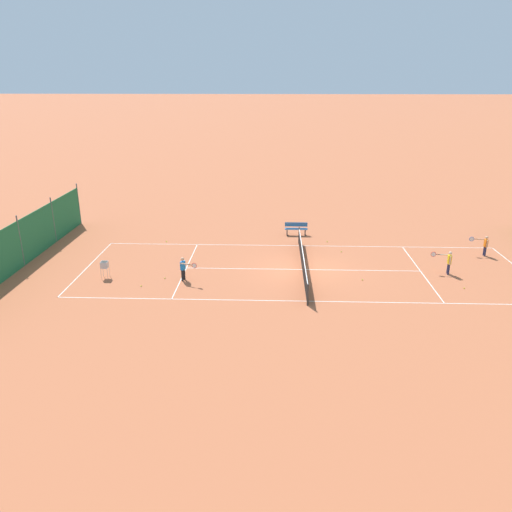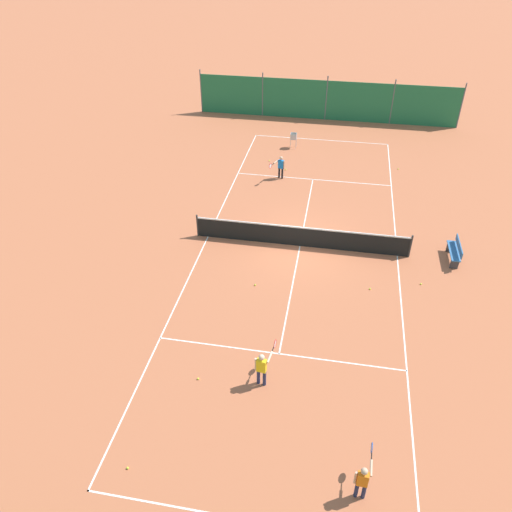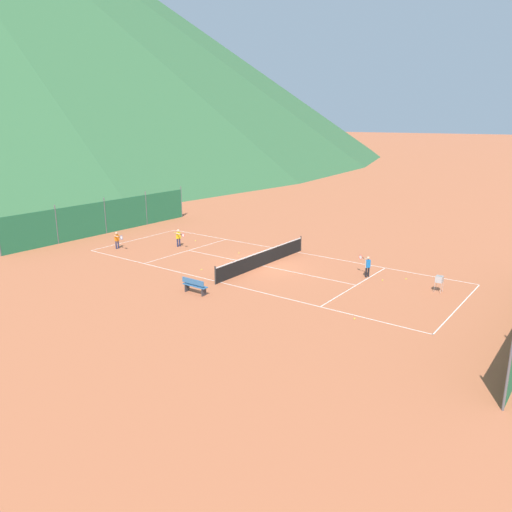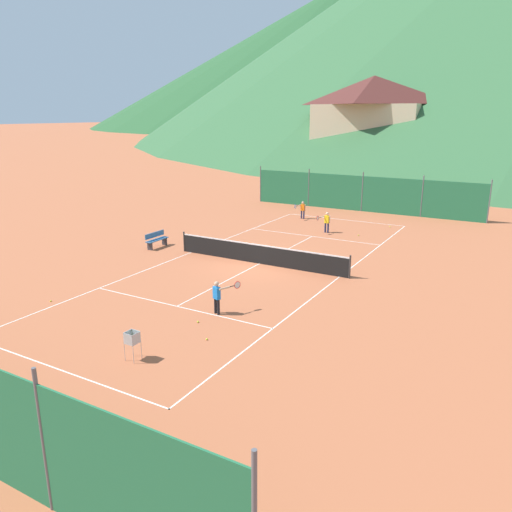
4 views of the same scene
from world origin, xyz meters
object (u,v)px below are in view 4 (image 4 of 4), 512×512
at_px(courtside_bench, 156,239).
at_px(player_near_baseline, 218,295).
at_px(tennis_ball_far_corner, 390,227).
at_px(tennis_ball_near_corner, 198,322).
at_px(tennis_ball_by_net_left, 207,339).
at_px(ball_hopper, 132,339).
at_px(tennis_ball_alley_right, 235,244).
at_px(tennis_net, 260,254).
at_px(player_far_service, 302,209).
at_px(tennis_ball_mid_court, 199,242).
at_px(alpine_chalet, 372,124).
at_px(player_near_service, 326,221).
at_px(tennis_ball_by_net_right, 359,235).
at_px(tennis_ball_service_box, 51,301).
at_px(tennis_ball_alley_left, 312,252).

bearing_deg(courtside_bench, player_near_baseline, -36.97).
height_order(tennis_ball_far_corner, courtside_bench, courtside_bench).
bearing_deg(player_near_baseline, tennis_ball_near_corner, -98.48).
bearing_deg(tennis_ball_by_net_left, ball_hopper, -117.46).
bearing_deg(tennis_ball_alley_right, courtside_bench, -142.50).
bearing_deg(tennis_ball_near_corner, courtside_bench, 138.04).
relative_size(tennis_net, tennis_ball_by_net_left, 139.09).
bearing_deg(player_far_service, tennis_ball_alley_right, -92.07).
height_order(player_far_service, tennis_ball_mid_court, player_far_service).
relative_size(tennis_ball_mid_court, alpine_chalet, 0.01).
bearing_deg(tennis_net, tennis_ball_mid_court, 159.64).
xyz_separation_m(tennis_ball_by_net_left, tennis_ball_far_corner, (0.68, 19.39, 0.00)).
bearing_deg(player_far_service, courtside_bench, -108.69).
relative_size(player_near_service, tennis_ball_by_net_right, 19.21).
xyz_separation_m(tennis_ball_service_box, courtside_bench, (-1.80, 8.33, 0.42)).
relative_size(tennis_ball_by_net_right, tennis_ball_alley_left, 1.00).
height_order(player_far_service, tennis_ball_far_corner, player_far_service).
bearing_deg(tennis_ball_service_box, tennis_ball_alley_left, 62.54).
bearing_deg(tennis_ball_by_net_right, player_near_baseline, -92.34).
xyz_separation_m(player_near_service, tennis_ball_alley_left, (1.07, -4.66, -0.71)).
bearing_deg(tennis_net, player_near_service, 87.40).
bearing_deg(courtside_bench, tennis_ball_near_corner, -41.96).
bearing_deg(tennis_ball_near_corner, player_near_service, 94.78).
relative_size(tennis_ball_by_net_right, tennis_ball_service_box, 1.00).
height_order(courtside_bench, alpine_chalet, alpine_chalet).
distance_m(tennis_ball_by_net_left, tennis_ball_service_box, 7.21).
bearing_deg(player_far_service, alpine_chalet, 98.41).
xyz_separation_m(tennis_ball_by_net_left, tennis_ball_service_box, (-7.21, -0.21, 0.00)).
bearing_deg(tennis_ball_service_box, ball_hopper, -17.84).
bearing_deg(player_near_service, ball_hopper, -86.24).
bearing_deg(player_near_baseline, tennis_ball_service_box, -160.45).
xyz_separation_m(tennis_ball_service_box, ball_hopper, (6.08, -1.96, 0.62)).
height_order(ball_hopper, alpine_chalet, alpine_chalet).
bearing_deg(tennis_ball_far_corner, tennis_ball_near_corner, -95.41).
bearing_deg(tennis_ball_service_box, player_near_service, 73.13).
bearing_deg(player_far_service, tennis_ball_service_box, -95.60).
xyz_separation_m(player_near_baseline, tennis_ball_alley_left, (-0.33, 9.24, -0.69)).
bearing_deg(tennis_ball_by_net_left, alpine_chalet, 101.34).
bearing_deg(tennis_ball_alley_left, tennis_ball_far_corner, 76.69).
bearing_deg(tennis_ball_by_net_left, tennis_ball_near_corner, 137.32).
bearing_deg(tennis_ball_service_box, tennis_ball_by_net_right, 67.21).
height_order(tennis_net, player_near_service, player_near_service).
bearing_deg(tennis_net, tennis_ball_by_net_right, 73.60).
bearing_deg(tennis_ball_near_corner, tennis_ball_alley_right, 115.09).
distance_m(player_near_service, tennis_ball_service_box, 16.88).
xyz_separation_m(player_far_service, alpine_chalet, (-4.24, 28.67, 5.12)).
xyz_separation_m(tennis_ball_service_box, tennis_ball_far_corner, (7.89, 19.60, 0.00)).
relative_size(tennis_ball_alley_left, alpine_chalet, 0.01).
distance_m(tennis_ball_mid_court, ball_hopper, 13.84).
relative_size(tennis_net, tennis_ball_alley_left, 139.09).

